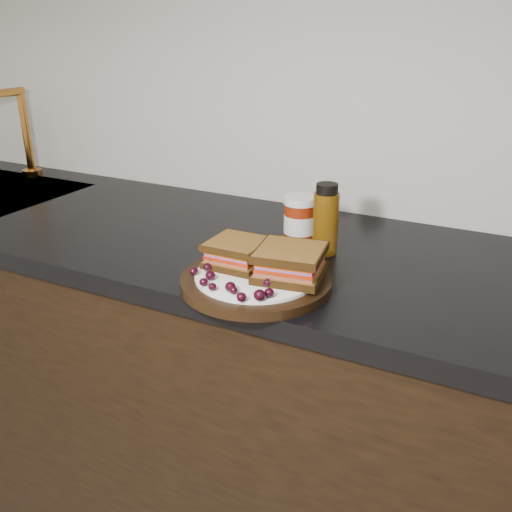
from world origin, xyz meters
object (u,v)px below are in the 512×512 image
(plate, at_px, (256,281))
(condiment_jar, at_px, (300,220))
(sandwich_left, at_px, (237,253))
(oil_bottle, at_px, (326,219))

(plate, height_order, condiment_jar, condiment_jar)
(sandwich_left, height_order, oil_bottle, oil_bottle)
(condiment_jar, bearing_deg, plate, -86.09)
(sandwich_left, height_order, condiment_jar, condiment_jar)
(oil_bottle, bearing_deg, plate, -103.78)
(plate, bearing_deg, condiment_jar, 93.91)
(sandwich_left, bearing_deg, plate, -25.11)
(sandwich_left, xyz_separation_m, oil_bottle, (0.11, 0.19, 0.03))
(plate, distance_m, sandwich_left, 0.07)
(plate, height_order, oil_bottle, oil_bottle)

